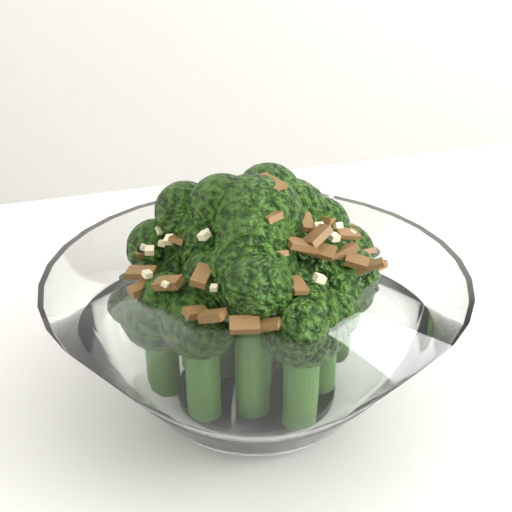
{
  "coord_description": "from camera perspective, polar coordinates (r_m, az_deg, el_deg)",
  "views": [
    {
      "loc": [
        -0.15,
        -0.25,
        1.06
      ],
      "look_at": [
        -0.18,
        0.14,
        0.85
      ],
      "focal_mm": 55.0,
      "sensor_mm": 36.0,
      "label": 1
    }
  ],
  "objects": [
    {
      "name": "broccoli_dish",
      "position": [
        0.47,
        0.05,
        -4.56
      ],
      "size": [
        0.24,
        0.24,
        0.15
      ],
      "color": "white",
      "rests_on": "table"
    },
    {
      "name": "table",
      "position": [
        0.53,
        5.73,
        -17.83
      ],
      "size": [
        1.41,
        1.19,
        0.75
      ],
      "color": "white",
      "rests_on": "ground"
    }
  ]
}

